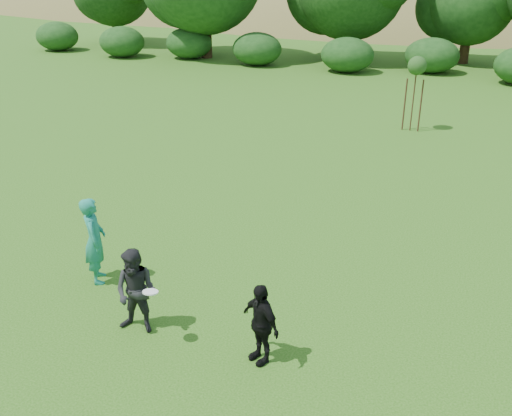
{
  "coord_description": "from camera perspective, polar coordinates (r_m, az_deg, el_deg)",
  "views": [
    {
      "loc": [
        4.28,
        -7.85,
        6.3
      ],
      "look_at": [
        0.0,
        3.0,
        1.1
      ],
      "focal_mm": 40.0,
      "sensor_mm": 36.0,
      "label": 1
    }
  ],
  "objects": [
    {
      "name": "ground",
      "position": [
        10.94,
        -5.89,
        -11.29
      ],
      "size": [
        120.0,
        120.0,
        0.0
      ],
      "primitive_type": "plane",
      "color": "#19470C",
      "rests_on": "ground"
    },
    {
      "name": "player_grey",
      "position": [
        10.45,
        -11.89,
        -8.19
      ],
      "size": [
        0.84,
        0.68,
        1.64
      ],
      "primitive_type": "imported",
      "rotation": [
        0.0,
        0.0,
        0.08
      ],
      "color": "#232325",
      "rests_on": "ground"
    },
    {
      "name": "frisbee",
      "position": [
        9.9,
        -10.51,
        -8.25
      ],
      "size": [
        0.27,
        0.27,
        0.07
      ],
      "color": "white",
      "rests_on": "ground"
    },
    {
      "name": "player_teal",
      "position": [
        12.17,
        -15.83,
        -3.13
      ],
      "size": [
        0.75,
        0.82,
        1.87
      ],
      "primitive_type": "imported",
      "rotation": [
        0.0,
        0.0,
        2.17
      ],
      "color": "#1B7D68",
      "rests_on": "ground"
    },
    {
      "name": "sapling",
      "position": [
        22.75,
        15.79,
        13.34
      ],
      "size": [
        0.7,
        0.7,
        2.85
      ],
      "color": "#3F2418",
      "rests_on": "ground"
    },
    {
      "name": "hillside",
      "position": [
        78.61,
        17.65,
        9.48
      ],
      "size": [
        150.0,
        72.0,
        52.0
      ],
      "color": "olive",
      "rests_on": "ground"
    },
    {
      "name": "player_black",
      "position": [
        9.59,
        0.44,
        -11.45
      ],
      "size": [
        0.93,
        0.75,
        1.47
      ],
      "primitive_type": "imported",
      "rotation": [
        0.0,
        0.0,
        -0.54
      ],
      "color": "black",
      "rests_on": "ground"
    }
  ]
}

